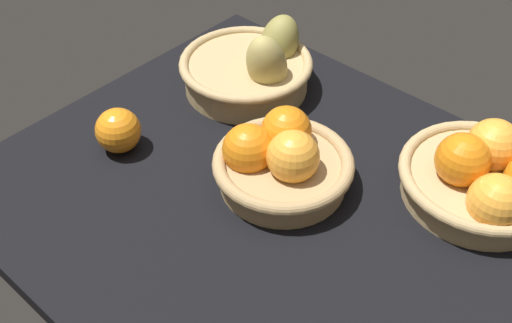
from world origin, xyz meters
TOP-DOWN VIEW (x-y plane):
  - market_tray at (0.00, 0.00)cm, footprint 84.00×72.00cm
  - basket_center at (-1.20, 2.81)cm, footprint 21.71×21.71cm
  - basket_far_right at (23.82, 20.30)cm, footprint 24.56×24.56cm
  - basket_far_left_pears at (-21.21, 18.34)cm, footprint 24.22×24.93cm
  - loose_orange_front_gap at (-25.71, -8.93)cm, footprint 7.46×7.46cm

SIDE VIEW (x-z plane):
  - market_tray at x=0.00cm, z-range 0.00..3.00cm
  - loose_orange_front_gap at x=-25.71cm, z-range 3.00..10.46cm
  - basket_center at x=-1.20cm, z-range 1.79..12.61cm
  - basket_far_left_pears at x=-21.21cm, z-range 0.25..14.22cm
  - basket_far_right at x=23.82cm, z-range 1.65..12.82cm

